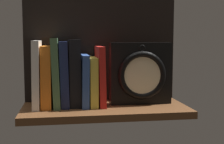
{
  "coord_description": "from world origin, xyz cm",
  "views": [
    {
      "loc": [
        -14.45,
        -110.08,
        24.31
      ],
      "look_at": [
        3.07,
        3.53,
        12.11
      ],
      "focal_mm": 50.03,
      "sensor_mm": 36.0,
      "label": 1
    }
  ],
  "objects_px": {
    "book_yellow_seinlanguage": "(93,81)",
    "framed_clock": "(141,74)",
    "book_white_catcher": "(37,74)",
    "book_black_skeptic": "(75,73)",
    "book_green_romantic": "(56,72)",
    "book_blue_modern": "(85,80)",
    "book_orange_pandolfini": "(47,76)",
    "book_navy_bierce": "(64,74)",
    "book_red_requiem": "(100,76)"
  },
  "relations": [
    {
      "from": "book_yellow_seinlanguage",
      "to": "framed_clock",
      "type": "distance_m",
      "value": 0.18
    },
    {
      "from": "book_white_catcher",
      "to": "book_black_skeptic",
      "type": "bearing_deg",
      "value": 0.0
    },
    {
      "from": "book_white_catcher",
      "to": "book_green_romantic",
      "type": "xyz_separation_m",
      "value": [
        0.07,
        0.0,
        0.0
      ]
    },
    {
      "from": "book_black_skeptic",
      "to": "book_blue_modern",
      "type": "relative_size",
      "value": 1.3
    },
    {
      "from": "book_white_catcher",
      "to": "book_yellow_seinlanguage",
      "type": "height_order",
      "value": "book_white_catcher"
    },
    {
      "from": "book_black_skeptic",
      "to": "framed_clock",
      "type": "height_order",
      "value": "book_black_skeptic"
    },
    {
      "from": "book_white_catcher",
      "to": "book_orange_pandolfini",
      "type": "relative_size",
      "value": 1.09
    },
    {
      "from": "book_navy_bierce",
      "to": "book_blue_modern",
      "type": "relative_size",
      "value": 1.26
    },
    {
      "from": "book_orange_pandolfini",
      "to": "framed_clock",
      "type": "height_order",
      "value": "framed_clock"
    },
    {
      "from": "book_orange_pandolfini",
      "to": "book_black_skeptic",
      "type": "height_order",
      "value": "book_black_skeptic"
    },
    {
      "from": "book_red_requiem",
      "to": "framed_clock",
      "type": "bearing_deg",
      "value": -4.27
    },
    {
      "from": "book_green_romantic",
      "to": "book_yellow_seinlanguage",
      "type": "height_order",
      "value": "book_green_romantic"
    },
    {
      "from": "book_black_skeptic",
      "to": "book_red_requiem",
      "type": "xyz_separation_m",
      "value": [
        0.09,
        0.0,
        -0.01
      ]
    },
    {
      "from": "book_white_catcher",
      "to": "book_black_skeptic",
      "type": "height_order",
      "value": "book_black_skeptic"
    },
    {
      "from": "book_white_catcher",
      "to": "framed_clock",
      "type": "bearing_deg",
      "value": -1.71
    },
    {
      "from": "book_green_romantic",
      "to": "framed_clock",
      "type": "height_order",
      "value": "book_green_romantic"
    },
    {
      "from": "book_red_requiem",
      "to": "book_green_romantic",
      "type": "bearing_deg",
      "value": 180.0
    },
    {
      "from": "book_green_romantic",
      "to": "book_blue_modern",
      "type": "bearing_deg",
      "value": 0.0
    },
    {
      "from": "book_white_catcher",
      "to": "book_black_skeptic",
      "type": "distance_m",
      "value": 0.13
    },
    {
      "from": "book_white_catcher",
      "to": "book_orange_pandolfini",
      "type": "distance_m",
      "value": 0.03
    },
    {
      "from": "book_orange_pandolfini",
      "to": "book_blue_modern",
      "type": "relative_size",
      "value": 1.17
    },
    {
      "from": "book_yellow_seinlanguage",
      "to": "book_red_requiem",
      "type": "relative_size",
      "value": 0.82
    },
    {
      "from": "book_white_catcher",
      "to": "book_navy_bierce",
      "type": "bearing_deg",
      "value": 0.0
    },
    {
      "from": "framed_clock",
      "to": "book_red_requiem",
      "type": "bearing_deg",
      "value": 175.73
    },
    {
      "from": "book_green_romantic",
      "to": "book_white_catcher",
      "type": "bearing_deg",
      "value": 180.0
    },
    {
      "from": "book_white_catcher",
      "to": "book_green_romantic",
      "type": "distance_m",
      "value": 0.07
    },
    {
      "from": "book_black_skeptic",
      "to": "book_yellow_seinlanguage",
      "type": "xyz_separation_m",
      "value": [
        0.07,
        0.0,
        -0.03
      ]
    },
    {
      "from": "book_yellow_seinlanguage",
      "to": "book_white_catcher",
      "type": "bearing_deg",
      "value": 180.0
    },
    {
      "from": "book_orange_pandolfini",
      "to": "book_yellow_seinlanguage",
      "type": "xyz_separation_m",
      "value": [
        0.17,
        0.0,
        -0.02
      ]
    },
    {
      "from": "book_black_skeptic",
      "to": "book_red_requiem",
      "type": "height_order",
      "value": "book_black_skeptic"
    },
    {
      "from": "book_blue_modern",
      "to": "framed_clock",
      "type": "height_order",
      "value": "framed_clock"
    },
    {
      "from": "book_green_romantic",
      "to": "book_black_skeptic",
      "type": "distance_m",
      "value": 0.07
    },
    {
      "from": "book_orange_pandolfini",
      "to": "book_red_requiem",
      "type": "height_order",
      "value": "book_orange_pandolfini"
    },
    {
      "from": "book_white_catcher",
      "to": "book_blue_modern",
      "type": "relative_size",
      "value": 1.28
    },
    {
      "from": "book_white_catcher",
      "to": "book_orange_pandolfini",
      "type": "bearing_deg",
      "value": 0.0
    },
    {
      "from": "book_yellow_seinlanguage",
      "to": "book_black_skeptic",
      "type": "bearing_deg",
      "value": 180.0
    },
    {
      "from": "book_blue_modern",
      "to": "book_orange_pandolfini",
      "type": "bearing_deg",
      "value": 180.0
    },
    {
      "from": "book_blue_modern",
      "to": "book_yellow_seinlanguage",
      "type": "xyz_separation_m",
      "value": [
        0.03,
        0.0,
        -0.0
      ]
    },
    {
      "from": "book_orange_pandolfini",
      "to": "book_navy_bierce",
      "type": "bearing_deg",
      "value": 0.0
    },
    {
      "from": "book_green_romantic",
      "to": "book_red_requiem",
      "type": "distance_m",
      "value": 0.16
    },
    {
      "from": "book_green_romantic",
      "to": "book_blue_modern",
      "type": "height_order",
      "value": "book_green_romantic"
    },
    {
      "from": "book_green_romantic",
      "to": "book_yellow_seinlanguage",
      "type": "distance_m",
      "value": 0.14
    },
    {
      "from": "book_green_romantic",
      "to": "framed_clock",
      "type": "xyz_separation_m",
      "value": [
        0.31,
        -0.01,
        -0.01
      ]
    },
    {
      "from": "book_white_catcher",
      "to": "book_red_requiem",
      "type": "distance_m",
      "value": 0.23
    },
    {
      "from": "book_black_skeptic",
      "to": "book_red_requiem",
      "type": "distance_m",
      "value": 0.09
    },
    {
      "from": "book_yellow_seinlanguage",
      "to": "framed_clock",
      "type": "height_order",
      "value": "framed_clock"
    },
    {
      "from": "book_white_catcher",
      "to": "framed_clock",
      "type": "xyz_separation_m",
      "value": [
        0.38,
        -0.01,
        -0.0
      ]
    },
    {
      "from": "book_white_catcher",
      "to": "book_yellow_seinlanguage",
      "type": "bearing_deg",
      "value": 0.0
    },
    {
      "from": "book_navy_bierce",
      "to": "book_red_requiem",
      "type": "relative_size",
      "value": 1.08
    },
    {
      "from": "book_black_skeptic",
      "to": "book_red_requiem",
      "type": "relative_size",
      "value": 1.12
    }
  ]
}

